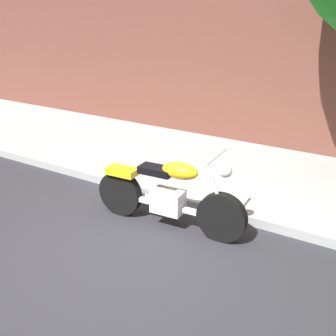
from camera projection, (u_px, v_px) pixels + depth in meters
name	position (u px, v px, depth m)	size (l,w,h in m)	color
ground_plane	(137.00, 245.00, 5.45)	(60.00, 60.00, 0.00)	#28282D
sidewalk	(227.00, 171.00, 7.66)	(24.60, 3.16, 0.14)	#9A9A9A
motorcycle	(168.00, 196.00, 5.75)	(2.27, 0.70, 1.17)	black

